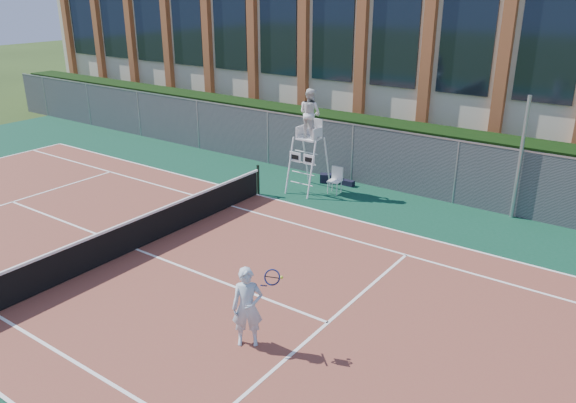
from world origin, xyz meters
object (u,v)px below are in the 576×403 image
Objects in this scene: steel_pole at (520,159)px; plastic_chair at (336,178)px; tennis_player at (248,307)px; umpire_chair at (310,116)px.

plastic_chair is (-5.83, -1.34, -1.41)m from steel_pole.
tennis_player reaches higher than plastic_chair.
steel_pole is at bearing 76.13° from tennis_player.
umpire_chair is 9.82m from tennis_player.
umpire_chair reaches higher than plastic_chair.
steel_pole is 2.25× the size of tennis_player.
steel_pole is at bearing 13.67° from umpire_chair.
steel_pole is 10.68m from tennis_player.
umpire_chair is at bearing 116.03° from tennis_player.
plastic_chair is 0.54× the size of tennis_player.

